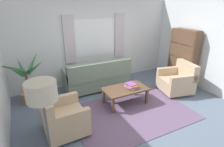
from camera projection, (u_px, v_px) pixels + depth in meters
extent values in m
plane|color=slate|center=(132.00, 113.00, 4.37)|extent=(6.24, 6.24, 0.00)
cube|color=silver|center=(95.00, 42.00, 5.77)|extent=(5.32, 0.12, 2.60)
cube|color=silver|center=(216.00, 48.00, 5.02)|extent=(0.12, 4.40, 2.60)
cube|color=white|center=(96.00, 37.00, 5.67)|extent=(1.30, 0.01, 1.10)
cube|color=silver|center=(69.00, 40.00, 5.29)|extent=(0.32, 0.06, 1.40)
cube|color=silver|center=(119.00, 35.00, 5.99)|extent=(0.32, 0.06, 1.40)
cube|color=#604C6B|center=(132.00, 113.00, 4.37)|extent=(2.76, 1.91, 0.01)
cube|color=slate|center=(97.00, 80.00, 5.55)|extent=(1.90, 0.80, 0.38)
cube|color=slate|center=(100.00, 70.00, 5.13)|extent=(1.90, 0.20, 0.48)
cube|color=slate|center=(122.00, 67.00, 5.81)|extent=(0.16, 0.80, 0.24)
cube|color=slate|center=(67.00, 76.00, 5.07)|extent=(0.16, 0.80, 0.24)
cylinder|color=brown|center=(116.00, 79.00, 6.24)|extent=(0.06, 0.06, 0.06)
cylinder|color=brown|center=(67.00, 89.00, 5.53)|extent=(0.06, 0.06, 0.06)
cylinder|color=brown|center=(125.00, 85.00, 5.74)|extent=(0.06, 0.06, 0.06)
cylinder|color=brown|center=(72.00, 97.00, 5.03)|extent=(0.06, 0.06, 0.06)
cube|color=tan|center=(65.00, 121.00, 3.67)|extent=(0.83, 0.87, 0.36)
cube|color=tan|center=(45.00, 108.00, 3.37)|extent=(0.21, 0.85, 0.46)
cube|color=tan|center=(69.00, 119.00, 3.27)|extent=(0.80, 0.15, 0.22)
cube|color=tan|center=(59.00, 101.00, 3.86)|extent=(0.80, 0.15, 0.22)
cylinder|color=brown|center=(87.00, 134.00, 3.61)|extent=(0.05, 0.05, 0.06)
cylinder|color=brown|center=(76.00, 117.00, 4.17)|extent=(0.05, 0.05, 0.06)
cylinder|color=brown|center=(54.00, 146.00, 3.33)|extent=(0.05, 0.05, 0.06)
cylinder|color=brown|center=(47.00, 125.00, 3.88)|extent=(0.05, 0.05, 0.06)
cube|color=tan|center=(175.00, 84.00, 5.32)|extent=(0.96, 0.99, 0.36)
cube|color=tan|center=(187.00, 70.00, 5.25)|extent=(0.36, 0.86, 0.46)
cube|color=tan|center=(170.00, 71.00, 5.54)|extent=(0.81, 0.29, 0.22)
cube|color=tan|center=(184.00, 80.00, 4.89)|extent=(0.81, 0.29, 0.22)
cylinder|color=brown|center=(159.00, 87.00, 5.63)|extent=(0.05, 0.05, 0.06)
cylinder|color=brown|center=(171.00, 97.00, 5.02)|extent=(0.05, 0.05, 0.06)
cylinder|color=brown|center=(177.00, 85.00, 5.78)|extent=(0.05, 0.05, 0.06)
cylinder|color=brown|center=(191.00, 95.00, 5.17)|extent=(0.05, 0.05, 0.06)
cube|color=brown|center=(125.00, 89.00, 4.63)|extent=(1.10, 0.64, 0.04)
cube|color=brown|center=(113.00, 106.00, 4.29)|extent=(0.06, 0.06, 0.40)
cube|color=brown|center=(147.00, 97.00, 4.70)|extent=(0.06, 0.06, 0.40)
cube|color=brown|center=(104.00, 96.00, 4.72)|extent=(0.06, 0.06, 0.40)
cube|color=brown|center=(135.00, 89.00, 5.13)|extent=(0.06, 0.06, 0.40)
cube|color=beige|center=(131.00, 87.00, 4.66)|extent=(0.23, 0.33, 0.03)
cube|color=#7F478C|center=(131.00, 86.00, 4.64)|extent=(0.29, 0.36, 0.03)
cube|color=orange|center=(131.00, 85.00, 4.62)|extent=(0.19, 0.31, 0.03)
cube|color=#7F478C|center=(131.00, 84.00, 4.62)|extent=(0.25, 0.28, 0.02)
cylinder|color=#9E6B4C|center=(30.00, 97.00, 4.81)|extent=(0.43, 0.43, 0.28)
cylinder|color=brown|center=(28.00, 84.00, 4.67)|extent=(0.07, 0.07, 0.48)
cone|color=#2D6638|center=(35.00, 67.00, 4.62)|extent=(0.46, 0.10, 0.36)
cone|color=#2D6638|center=(33.00, 62.00, 4.80)|extent=(0.42, 0.55, 0.48)
cone|color=#2D6638|center=(21.00, 66.00, 4.68)|extent=(0.22, 0.47, 0.40)
cone|color=#2D6638|center=(10.00, 68.00, 4.41)|extent=(0.64, 0.24, 0.32)
cone|color=#2D6638|center=(16.00, 72.00, 4.24)|extent=(0.37, 0.47, 0.47)
cone|color=#2D6638|center=(30.00, 70.00, 4.31)|extent=(0.25, 0.58, 0.40)
cube|color=brown|center=(195.00, 61.00, 5.36)|extent=(0.30, 0.04, 1.70)
cube|color=brown|center=(173.00, 54.00, 6.11)|extent=(0.30, 0.04, 1.70)
cube|color=brown|center=(180.00, 58.00, 5.68)|extent=(0.02, 0.90, 1.70)
cube|color=brown|center=(179.00, 82.00, 6.05)|extent=(0.30, 0.86, 0.02)
cube|color=brown|center=(181.00, 70.00, 5.89)|extent=(0.30, 0.86, 0.02)
cube|color=brown|center=(183.00, 57.00, 5.73)|extent=(0.30, 0.86, 0.02)
cube|color=brown|center=(185.00, 44.00, 5.58)|extent=(0.30, 0.86, 0.02)
cube|color=brown|center=(187.00, 30.00, 5.42)|extent=(0.30, 0.86, 0.02)
cube|color=orange|center=(191.00, 69.00, 5.55)|extent=(0.23, 0.08, 0.23)
cube|color=beige|center=(189.00, 68.00, 5.61)|extent=(0.24, 0.06, 0.29)
cube|color=#335199|center=(186.00, 68.00, 5.70)|extent=(0.23, 0.08, 0.20)
cube|color=#B23833|center=(184.00, 66.00, 5.75)|extent=(0.27, 0.07, 0.28)
cube|color=#7F478C|center=(182.00, 66.00, 5.82)|extent=(0.27, 0.08, 0.27)
cube|color=#7F478C|center=(180.00, 66.00, 5.92)|extent=(0.26, 0.10, 0.18)
cube|color=#7F478C|center=(177.00, 65.00, 6.00)|extent=(0.27, 0.06, 0.19)
cylinder|color=#4C4C51|center=(50.00, 145.00, 2.42)|extent=(0.03, 0.03, 1.36)
cylinder|color=#B2AD9E|center=(41.00, 91.00, 2.13)|extent=(0.36, 0.36, 0.24)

